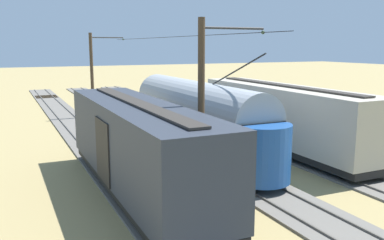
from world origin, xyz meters
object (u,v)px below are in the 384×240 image
boxcar_adjacent (283,116)px  boxcar_far_siding (137,145)px  catenary_pole_foreground (93,74)px  vintage_streetcar (196,117)px  catenary_pole_mid_near (203,107)px  switch_stand (218,111)px

boxcar_adjacent → boxcar_far_siding: (10.19, 3.57, -0.00)m
boxcar_adjacent → catenary_pole_foreground: catenary_pole_foreground is taller
vintage_streetcar → boxcar_adjacent: 5.28m
boxcar_far_siding → boxcar_adjacent: bearing=-160.7°
catenary_pole_mid_near → switch_stand: catenary_pole_mid_near is taller
catenary_pole_mid_near → boxcar_adjacent: bearing=-146.9°
catenary_pole_foreground → switch_stand: catenary_pole_foreground is taller
vintage_streetcar → boxcar_adjacent: bearing=165.0°
boxcar_adjacent → switch_stand: (-1.78, -11.44, -1.46)m
catenary_pole_foreground → catenary_pole_mid_near: (0.00, 21.62, 0.00)m
vintage_streetcar → boxcar_far_siding: size_ratio=1.18×
catenary_pole_foreground → boxcar_adjacent: bearing=115.5°
catenary_pole_foreground → catenary_pole_mid_near: 21.62m
boxcar_far_siding → catenary_pole_foreground: size_ratio=1.83×
boxcar_far_siding → vintage_streetcar: bearing=-135.9°
catenary_pole_foreground → switch_stand: 11.34m
catenary_pole_foreground → catenary_pole_mid_near: same height
boxcar_adjacent → catenary_pole_foreground: 18.34m
switch_stand → vintage_streetcar: bearing=55.7°
boxcar_far_siding → switch_stand: (-11.97, -15.02, -1.46)m
catenary_pole_foreground → switch_stand: (-9.65, 5.03, -3.17)m
catenary_pole_mid_near → catenary_pole_foreground: bearing=-90.0°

